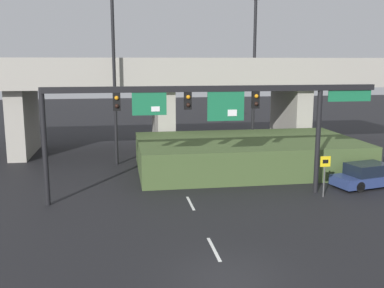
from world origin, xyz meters
TOP-DOWN VIEW (x-y plane):
  - ground_plane at (0.00, 0.00)m, footprint 160.00×160.00m
  - lane_markings at (0.00, 11.60)m, footprint 0.14×33.05m
  - signal_gantry at (1.13, 9.43)m, footprint 18.55×0.44m
  - speed_limit_sign at (7.64, 8.45)m, footprint 0.60×0.11m
  - highway_light_pole_near at (6.95, 20.15)m, footprint 0.70×0.36m
  - highway_light_pole_far at (-3.97, 18.70)m, footprint 0.70×0.36m
  - overpass_bridge at (0.00, 23.61)m, footprint 40.52×8.30m
  - grass_embankment at (5.21, 15.72)m, footprint 15.38×8.86m
  - parked_sedan_near_right at (11.33, 10.09)m, footprint 4.88×2.76m

SIDE VIEW (x-z plane):
  - ground_plane at x=0.00m, z-range 0.00..0.00m
  - lane_markings at x=0.00m, z-range 0.00..0.01m
  - parked_sedan_near_right at x=11.33m, z-range -0.06..1.41m
  - grass_embankment at x=5.21m, z-range 0.00..2.16m
  - speed_limit_sign at x=7.64m, z-range 0.37..2.80m
  - signal_gantry at x=1.13m, z-range 2.03..8.33m
  - overpass_bridge at x=0.00m, z-range 1.52..9.38m
  - highway_light_pole_near at x=6.95m, z-range 0.37..12.88m
  - highway_light_pole_far at x=-3.97m, z-range 0.38..18.29m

